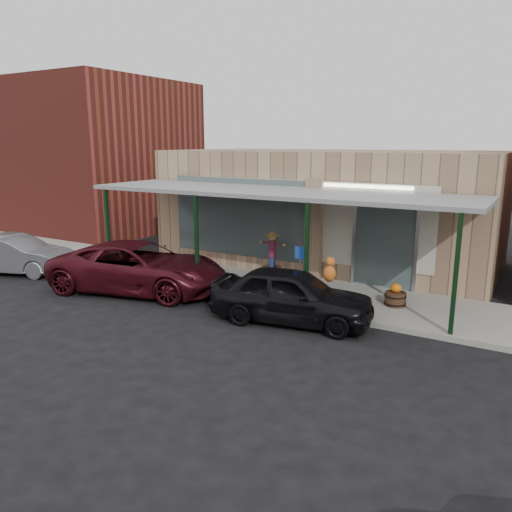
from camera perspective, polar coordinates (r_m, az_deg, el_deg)
The scene contains 11 objects.
ground at distance 12.72m, azimuth -5.95°, elevation -7.92°, with size 120.00×120.00×0.00m, color black.
sidewalk at distance 15.58m, azimuth 1.90°, elevation -3.63°, with size 40.00×3.20×0.15m, color gray.
storefront at distance 19.23m, azimuth 8.47°, elevation 5.54°, with size 12.00×6.25×4.20m.
awning at distance 14.98m, azimuth 1.91°, elevation 7.16°, with size 12.00×3.00×3.04m.
block_buildings_near at distance 19.44m, azimuth 15.39°, elevation 10.26°, with size 61.00×8.00×8.00m.
barrel_scarecrow at distance 16.23m, azimuth 1.86°, elevation -0.76°, with size 0.95×0.66×1.56m.
barrel_pumpkin at distance 14.13m, azimuth 15.64°, elevation -4.56°, with size 0.61×0.61×0.66m.
handicap_sign at distance 13.61m, azimuth 5.07°, elevation -1.30°, with size 0.33×0.04×1.60m.
parked_sedan at distance 12.73m, azimuth 4.11°, elevation -4.49°, with size 4.36×2.32×1.61m.
car_maroon at distance 15.75m, azimuth -13.26°, elevation -1.24°, with size 2.50×5.42×1.51m, color #430D15.
car_grey at distance 19.35m, azimuth -25.93°, elevation 0.15°, with size 1.42×4.08×1.34m, color #595A61.
Camera 1 is at (7.11, -9.54, 4.51)m, focal length 35.00 mm.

